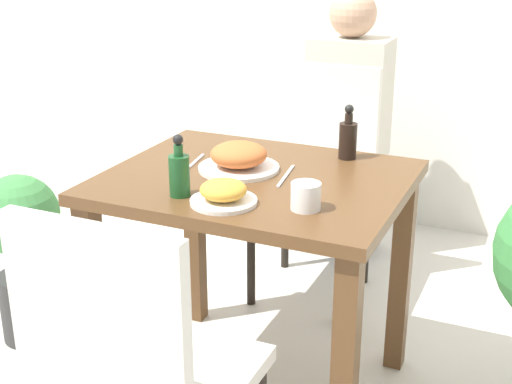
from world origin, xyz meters
name	(u,v)px	position (x,y,z in m)	size (l,w,h in m)	color
dining_table	(256,217)	(0.00, 0.00, 0.60)	(0.87, 0.71, 0.73)	brown
chair_near	(135,372)	(0.03, -0.71, 0.52)	(0.42, 0.42, 0.91)	silver
chair_far	(319,168)	(-0.06, 0.75, 0.52)	(0.42, 0.42, 0.91)	silver
food_plate	(239,158)	(-0.07, 0.03, 0.77)	(0.24, 0.24, 0.08)	white
side_plate	(223,193)	(0.01, -0.23, 0.76)	(0.18, 0.18, 0.07)	white
drink_cup	(306,196)	(0.22, -0.18, 0.77)	(0.08, 0.08, 0.07)	white
sauce_bottle	(179,173)	(-0.12, -0.23, 0.80)	(0.06, 0.06, 0.17)	#194C23
condiment_bottle	(348,138)	(0.19, 0.27, 0.80)	(0.06, 0.06, 0.17)	black
fork_utensil	(194,163)	(-0.22, 0.03, 0.73)	(0.03, 0.17, 0.00)	silver
spoon_utensil	(286,176)	(0.08, 0.03, 0.73)	(0.04, 0.19, 0.00)	silver
potted_plant_left	(22,244)	(-0.87, -0.06, 0.37)	(0.29, 0.29, 0.62)	#333333
person_figure	(348,127)	(-0.07, 1.16, 0.58)	(0.34, 0.22, 1.17)	#2D3347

